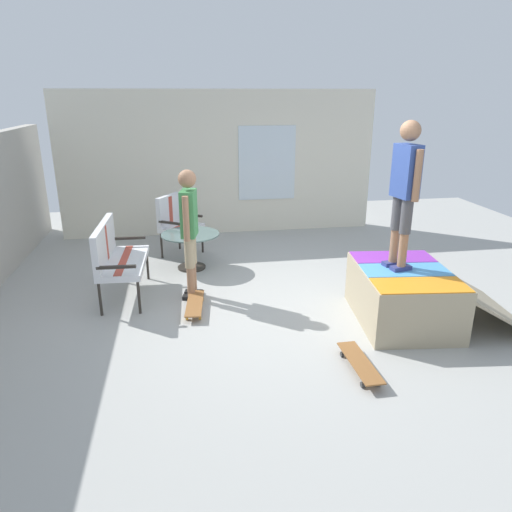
% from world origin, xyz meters
% --- Properties ---
extents(ground_plane, '(12.00, 12.00, 0.10)m').
position_xyz_m(ground_plane, '(0.00, 0.00, -0.05)').
color(ground_plane, '#A8A8A3').
extents(house_facade, '(0.23, 6.00, 2.70)m').
position_xyz_m(house_facade, '(3.80, 0.49, 1.35)').
color(house_facade, silver).
rests_on(house_facade, ground_plane).
extents(skate_ramp, '(1.59, 2.05, 0.66)m').
position_xyz_m(skate_ramp, '(-0.46, -1.34, 0.33)').
color(skate_ramp, tan).
rests_on(skate_ramp, ground_plane).
extents(patio_bench, '(1.27, 0.59, 1.02)m').
position_xyz_m(patio_bench, '(0.83, 2.18, 0.62)').
color(patio_bench, '#2D2823').
rests_on(patio_bench, ground_plane).
extents(patio_chair_near_house, '(0.82, 0.80, 1.02)m').
position_xyz_m(patio_chair_near_house, '(2.49, 1.38, 0.61)').
color(patio_chair_near_house, '#2D2823').
rests_on(patio_chair_near_house, ground_plane).
extents(patio_table, '(0.90, 0.90, 0.57)m').
position_xyz_m(patio_table, '(1.77, 1.16, 0.40)').
color(patio_table, '#2D2823').
rests_on(patio_table, ground_plane).
extents(person_watching, '(0.47, 0.29, 1.73)m').
position_xyz_m(person_watching, '(0.65, 1.18, 1.01)').
color(person_watching, black).
rests_on(person_watching, ground_plane).
extents(person_skater, '(0.47, 0.29, 1.70)m').
position_xyz_m(person_skater, '(-0.38, -1.22, 1.65)').
color(person_skater, navy).
rests_on(person_skater, skate_ramp).
extents(skateboard_by_bench, '(0.82, 0.28, 0.10)m').
position_xyz_m(skateboard_by_bench, '(0.23, 1.17, 0.08)').
color(skateboard_by_bench, brown).
rests_on(skateboard_by_bench, ground_plane).
extents(skateboard_spare, '(0.80, 0.21, 0.10)m').
position_xyz_m(skateboard_spare, '(-1.45, -0.40, 0.08)').
color(skateboard_spare, brown).
rests_on(skateboard_spare, ground_plane).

